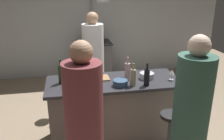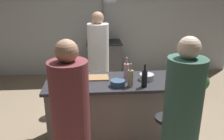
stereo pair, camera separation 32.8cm
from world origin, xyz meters
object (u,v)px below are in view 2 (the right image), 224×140
(guest_right, at_px, (180,128))
(wine_bottle_white, at_px, (130,78))
(stove_range, at_px, (104,60))
(wine_glass_by_chef, at_px, (75,71))
(wine_bottle_rose, at_px, (126,72))
(cutting_board, at_px, (97,78))
(pepper_mill, at_px, (126,70))
(wine_bottle_green, at_px, (75,73))
(potted_plant, at_px, (200,84))
(chef, at_px, (99,65))
(wine_bottle_red, at_px, (60,72))
(mixing_bowl_blue, at_px, (118,83))
(bar_stool_right, at_px, (165,140))
(mixing_bowl_steel, at_px, (147,77))
(wine_glass_near_left_guest, at_px, (172,75))
(guest_left, at_px, (72,133))
(wine_bottle_dark, at_px, (144,78))

(guest_right, height_order, wine_bottle_white, guest_right)
(stove_range, bearing_deg, wine_glass_by_chef, -102.34)
(wine_bottle_rose, bearing_deg, cutting_board, 161.27)
(pepper_mill, bearing_deg, wine_glass_by_chef, 178.59)
(wine_bottle_green, bearing_deg, guest_right, -44.00)
(wine_glass_by_chef, bearing_deg, potted_plant, 24.69)
(wine_bottle_green, bearing_deg, wine_bottle_rose, -4.77)
(pepper_mill, bearing_deg, potted_plant, 33.90)
(stove_range, distance_m, guest_right, 3.53)
(stove_range, relative_size, wine_bottle_white, 2.96)
(chef, height_order, guest_right, chef)
(guest_right, relative_size, wine_bottle_rose, 5.22)
(wine_bottle_red, xyz_separation_m, mixing_bowl_blue, (0.74, -0.23, -0.09))
(potted_plant, distance_m, mixing_bowl_blue, 2.32)
(potted_plant, bearing_deg, wine_bottle_white, -138.96)
(stove_range, xyz_separation_m, wine_bottle_green, (-0.51, -2.42, 0.56))
(chef, distance_m, wine_bottle_green, 1.04)
(stove_range, distance_m, bar_stool_right, 3.12)
(wine_bottle_white, xyz_separation_m, mixing_bowl_steel, (0.26, 0.21, -0.07))
(wine_glass_near_left_guest, height_order, mixing_bowl_blue, wine_glass_near_left_guest)
(guest_right, relative_size, wine_glass_near_left_guest, 11.62)
(guest_left, relative_size, wine_bottle_green, 5.84)
(potted_plant, xyz_separation_m, mixing_bowl_steel, (-1.35, -1.19, 0.64))
(guest_left, xyz_separation_m, wine_bottle_dark, (0.85, 0.76, 0.23))
(guest_right, distance_m, pepper_mill, 1.20)
(guest_right, distance_m, wine_glass_by_chef, 1.59)
(potted_plant, height_order, wine_glass_near_left_guest, wine_glass_near_left_guest)
(wine_glass_by_chef, bearing_deg, pepper_mill, -1.41)
(chef, relative_size, bar_stool_right, 2.52)
(pepper_mill, relative_size, mixing_bowl_blue, 1.12)
(wine_bottle_rose, bearing_deg, wine_glass_near_left_guest, -8.79)
(stove_range, height_order, wine_bottle_red, wine_bottle_red)
(pepper_mill, distance_m, wine_bottle_dark, 0.38)
(chef, bearing_deg, wine_bottle_green, -109.39)
(cutting_board, bearing_deg, stove_range, 84.80)
(wine_glass_near_left_guest, bearing_deg, cutting_board, 167.15)
(wine_glass_near_left_guest, xyz_separation_m, wine_glass_by_chef, (-1.28, 0.24, 0.00))
(chef, height_order, pepper_mill, chef)
(bar_stool_right, distance_m, wine_glass_near_left_guest, 0.83)
(chef, xyz_separation_m, potted_plant, (1.98, 0.19, -0.50))
(pepper_mill, xyz_separation_m, mixing_bowl_steel, (0.26, -0.11, -0.06))
(wine_bottle_red, bearing_deg, guest_left, -78.21)
(cutting_board, xyz_separation_m, pepper_mill, (0.41, -0.00, 0.10))
(stove_range, height_order, guest_left, guest_left)
(guest_right, xyz_separation_m, wine_bottle_red, (-1.27, 1.06, 0.24))
(mixing_bowl_blue, bearing_deg, wine_glass_near_left_guest, 5.35)
(bar_stool_right, xyz_separation_m, wine_glass_near_left_guest, (0.20, 0.50, 0.63))
(pepper_mill, height_order, mixing_bowl_blue, pepper_mill)
(wine_bottle_white, bearing_deg, cutting_board, 142.74)
(chef, relative_size, wine_glass_near_left_guest, 11.74)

